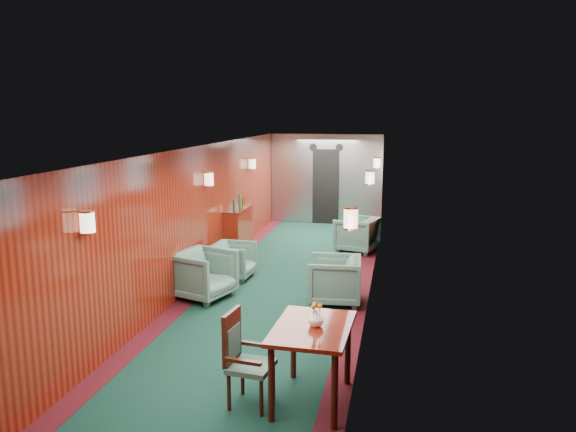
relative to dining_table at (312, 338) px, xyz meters
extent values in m
plane|color=#0D3025|center=(-1.10, 3.58, -0.69)|extent=(12.00, 12.00, 0.00)
cube|color=silver|center=(-1.10, 3.58, 1.66)|extent=(3.00, 12.00, 0.10)
cube|color=silver|center=(-1.10, 3.58, 1.67)|extent=(1.20, 12.00, 0.06)
cube|color=maroon|center=(-1.10, 9.58, 0.51)|extent=(3.00, 0.10, 2.40)
cube|color=maroon|center=(-1.10, -2.42, 0.51)|extent=(3.00, 0.10, 2.40)
cube|color=maroon|center=(-2.60, 3.58, 0.51)|extent=(0.10, 12.00, 2.40)
cube|color=maroon|center=(0.40, 3.58, 0.51)|extent=(0.10, 12.00, 2.40)
cube|color=#3A0B12|center=(-2.45, 3.58, -0.69)|extent=(0.30, 12.00, 0.01)
cube|color=#3A0B12|center=(0.25, 3.58, -0.69)|extent=(0.30, 12.00, 0.01)
cube|color=#ABAEB2|center=(-1.10, 9.50, 0.51)|extent=(2.98, 0.12, 2.38)
cube|color=black|center=(-1.10, 9.42, 0.31)|extent=(0.70, 0.06, 2.00)
cylinder|color=black|center=(-1.45, 9.43, 1.36)|extent=(0.20, 0.04, 0.20)
cylinder|color=black|center=(-0.75, 9.43, 1.36)|extent=(0.20, 0.04, 0.20)
cube|color=silver|center=(0.39, 0.08, 0.76)|extent=(0.02, 1.10, 0.80)
cube|color=#446666|center=(0.38, 0.08, 0.76)|extent=(0.01, 0.96, 0.66)
cube|color=silver|center=(0.39, 2.58, 0.76)|extent=(0.02, 1.10, 0.80)
cube|color=#446666|center=(0.38, 2.58, 0.76)|extent=(0.01, 0.96, 0.66)
cube|color=silver|center=(0.39, 5.08, 0.76)|extent=(0.02, 1.10, 0.80)
cube|color=#446666|center=(0.38, 5.08, 0.76)|extent=(0.01, 0.96, 0.66)
cube|color=silver|center=(0.39, 7.58, 0.76)|extent=(0.02, 1.10, 0.80)
cube|color=#446666|center=(0.38, 7.58, 0.76)|extent=(0.01, 0.96, 0.66)
cylinder|color=beige|center=(-2.50, 0.08, 1.11)|extent=(0.16, 0.16, 0.24)
cylinder|color=#B88734|center=(-2.50, 0.08, 0.99)|extent=(0.17, 0.17, 0.02)
cylinder|color=beige|center=(0.30, 0.88, 1.11)|extent=(0.16, 0.16, 0.24)
cylinder|color=#B88734|center=(0.30, 0.88, 0.99)|extent=(0.17, 0.17, 0.02)
cylinder|color=beige|center=(-2.50, 4.08, 1.11)|extent=(0.16, 0.16, 0.24)
cylinder|color=#B88734|center=(-2.50, 4.08, 0.99)|extent=(0.17, 0.17, 0.02)
cylinder|color=beige|center=(0.30, 4.88, 1.11)|extent=(0.16, 0.16, 0.24)
cylinder|color=#B88734|center=(0.30, 4.88, 0.99)|extent=(0.17, 0.17, 0.02)
cylinder|color=beige|center=(-2.50, 7.08, 1.11)|extent=(0.16, 0.16, 0.24)
cylinder|color=#B88734|center=(-2.50, 7.08, 0.99)|extent=(0.17, 0.17, 0.02)
cylinder|color=beige|center=(0.30, 7.88, 1.11)|extent=(0.16, 0.16, 0.24)
cylinder|color=#B88734|center=(0.30, 7.88, 0.99)|extent=(0.17, 0.17, 0.02)
cube|color=maroon|center=(0.00, 0.00, 0.11)|extent=(0.82, 1.13, 0.04)
cylinder|color=#3C170D|center=(-0.33, -0.46, -0.30)|extent=(0.07, 0.07, 0.78)
cylinder|color=#3C170D|center=(0.29, -0.49, -0.30)|extent=(0.07, 0.07, 0.78)
cylinder|color=#3C170D|center=(-0.29, 0.49, -0.30)|extent=(0.07, 0.07, 0.78)
cylinder|color=#3C170D|center=(0.33, 0.46, -0.30)|extent=(0.07, 0.07, 0.78)
cube|color=#1C433D|center=(-0.60, -0.20, -0.27)|extent=(0.47, 0.47, 0.06)
cube|color=#3C170D|center=(-0.81, -0.17, 0.02)|extent=(0.09, 0.39, 0.55)
cube|color=#1C433D|center=(-0.79, -0.17, -0.03)|extent=(0.06, 0.30, 0.33)
cube|color=#3C170D|center=(-0.62, -0.41, -0.12)|extent=(0.39, 0.09, 0.04)
cube|color=#3C170D|center=(-0.57, 0.01, -0.12)|extent=(0.39, 0.09, 0.04)
cylinder|color=#3C170D|center=(-0.79, -0.35, -0.50)|extent=(0.04, 0.04, 0.40)
cylinder|color=#3C170D|center=(-0.45, -0.39, -0.50)|extent=(0.04, 0.04, 0.40)
cylinder|color=#3C170D|center=(-0.75, 0.00, -0.50)|extent=(0.04, 0.04, 0.40)
cylinder|color=#3C170D|center=(-0.40, -0.05, -0.50)|extent=(0.04, 0.04, 0.40)
cube|color=maroon|center=(-2.44, 5.65, -0.19)|extent=(0.33, 1.11, 1.00)
cube|color=#3C170D|center=(-2.43, 5.65, 0.31)|extent=(0.35, 1.13, 0.02)
cylinder|color=#264D29|center=(-2.42, 5.37, 0.43)|extent=(0.07, 0.07, 0.22)
cylinder|color=#264D29|center=(-2.42, 5.76, 0.46)|extent=(0.06, 0.06, 0.28)
cylinder|color=#B88734|center=(-2.42, 5.99, 0.41)|extent=(0.08, 0.08, 0.18)
imported|color=white|center=(0.03, 0.01, 0.22)|extent=(0.21, 0.21, 0.17)
imported|color=#1C433D|center=(-2.23, 2.92, -0.30)|extent=(1.09, 1.07, 0.79)
imported|color=#1C433D|center=(-2.08, 4.09, -0.37)|extent=(0.76, 0.74, 0.65)
imported|color=#1C433D|center=(-0.13, 3.10, -0.32)|extent=(0.87, 0.85, 0.75)
imported|color=#1C433D|center=(-0.04, 6.49, -0.32)|extent=(1.03, 1.01, 0.76)
camera|label=1|loc=(0.82, -5.37, 2.30)|focal=35.00mm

